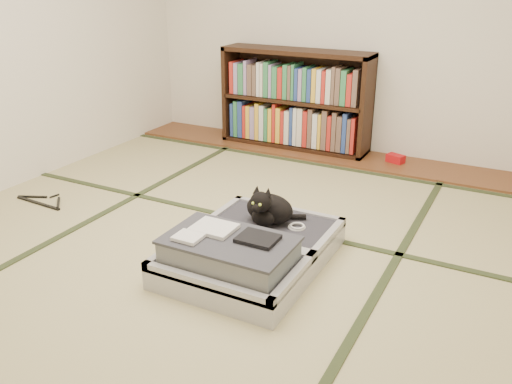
% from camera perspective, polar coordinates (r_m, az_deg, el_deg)
% --- Properties ---
extents(floor, '(4.50, 4.50, 0.00)m').
position_cam_1_polar(floor, '(3.39, -3.51, -5.76)').
color(floor, tan).
rests_on(floor, ground).
extents(wood_strip, '(4.00, 0.50, 0.02)m').
position_cam_1_polar(wood_strip, '(5.07, 8.20, 3.88)').
color(wood_strip, brown).
rests_on(wood_strip, ground).
extents(red_item, '(0.17, 0.13, 0.07)m').
position_cam_1_polar(red_item, '(4.94, 14.47, 3.44)').
color(red_item, '#B50E12').
rests_on(red_item, wood_strip).
extents(tatami_borders, '(4.00, 4.50, 0.01)m').
position_cam_1_polar(tatami_borders, '(3.78, 0.34, -2.58)').
color(tatami_borders, '#2D381E').
rests_on(tatami_borders, ground).
extents(bookcase, '(1.42, 0.32, 0.92)m').
position_cam_1_polar(bookcase, '(5.16, 4.16, 9.49)').
color(bookcase, black).
rests_on(bookcase, wood_strip).
extents(suitcase, '(0.78, 1.04, 0.31)m').
position_cam_1_polar(suitcase, '(3.11, -0.85, -6.23)').
color(suitcase, '#A8A8AD').
rests_on(suitcase, floor).
extents(cat, '(0.35, 0.35, 0.28)m').
position_cam_1_polar(cat, '(3.29, 1.26, -1.79)').
color(cat, black).
rests_on(cat, suitcase).
extents(cable_coil, '(0.11, 0.11, 0.03)m').
position_cam_1_polar(cable_coil, '(3.28, 4.33, -3.66)').
color(cable_coil, white).
rests_on(cable_coil, suitcase).
extents(hanger, '(0.46, 0.22, 0.01)m').
position_cam_1_polar(hanger, '(4.31, -21.60, -0.93)').
color(hanger, black).
rests_on(hanger, floor).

